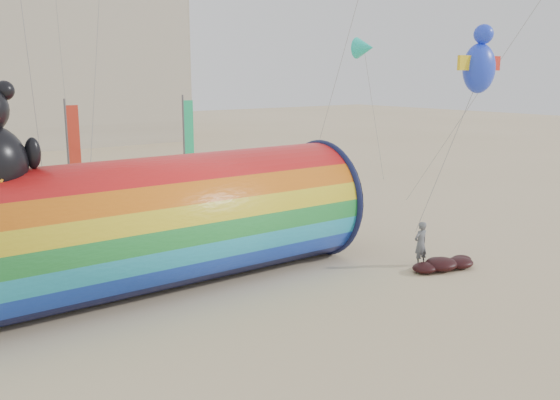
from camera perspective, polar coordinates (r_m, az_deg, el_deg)
ground at (r=18.87m, az=1.55°, el=-8.08°), size 160.00×160.00×0.00m
windsock_assembly at (r=18.69m, az=-11.81°, el=-1.88°), size 13.56×4.13×6.25m
kite_handler at (r=21.34m, az=12.73°, el=-3.92°), size 0.55×0.36×1.50m
fabric_bundle at (r=21.31m, az=14.77°, el=-5.66°), size 2.62×1.35×0.41m
festival_banners at (r=30.53m, az=-17.39°, el=4.06°), size 12.33×2.72×5.20m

